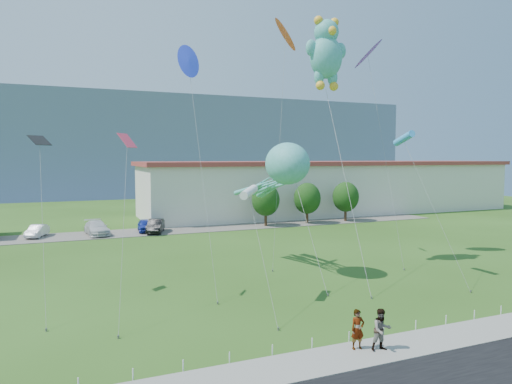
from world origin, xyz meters
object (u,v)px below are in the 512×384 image
(parked_car_white, at_px, (97,228))
(parked_car_blue, at_px, (146,225))
(parked_car_black, at_px, (156,226))
(octopus_kite, at_px, (280,173))
(warehouse, at_px, (332,187))
(pedestrian_left, at_px, (358,329))
(pedestrian_right, at_px, (382,330))
(parked_car_silver, at_px, (37,231))
(teddy_bear_kite, at_px, (326,52))

(parked_car_white, xyz_separation_m, parked_car_blue, (5.47, 0.18, -0.04))
(parked_car_black, height_order, octopus_kite, octopus_kite)
(warehouse, xyz_separation_m, parked_car_blue, (-30.96, -8.81, -3.33))
(pedestrian_left, distance_m, parked_car_white, 38.44)
(parked_car_white, bearing_deg, pedestrian_right, -82.31)
(pedestrian_right, height_order, parked_car_blue, pedestrian_right)
(pedestrian_right, bearing_deg, parked_car_black, 103.25)
(warehouse, distance_m, pedestrian_right, 53.83)
(parked_car_silver, distance_m, teddy_bear_kite, 36.28)
(pedestrian_left, xyz_separation_m, parked_car_blue, (-3.72, 37.50, -0.21))
(octopus_kite, bearing_deg, parked_car_blue, 104.98)
(octopus_kite, relative_size, teddy_bear_kite, 0.59)
(octopus_kite, bearing_deg, teddy_bear_kite, 14.37)
(parked_car_black, bearing_deg, warehouse, 35.49)
(parked_car_blue, distance_m, parked_car_black, 1.51)
(octopus_kite, bearing_deg, warehouse, 52.90)
(parked_car_black, relative_size, teddy_bear_kite, 0.24)
(warehouse, distance_m, parked_car_white, 37.66)
(pedestrian_left, height_order, parked_car_blue, pedestrian_left)
(pedestrian_left, relative_size, pedestrian_right, 0.96)
(pedestrian_left, relative_size, parked_car_black, 0.39)
(pedestrian_left, bearing_deg, parked_car_black, 98.87)
(parked_car_silver, height_order, octopus_kite, octopus_kite)
(parked_car_black, bearing_deg, octopus_kite, -59.48)
(parked_car_blue, height_order, octopus_kite, octopus_kite)
(warehouse, relative_size, teddy_bear_kite, 3.09)
(warehouse, relative_size, parked_car_white, 11.44)
(parked_car_white, xyz_separation_m, teddy_bear_kite, (16.31, -22.40, 16.23))
(parked_car_silver, height_order, parked_car_white, parked_car_white)
(warehouse, xyz_separation_m, pedestrian_right, (-26.33, -46.85, -3.08))
(parked_car_white, bearing_deg, pedestrian_left, -83.41)
(pedestrian_right, bearing_deg, octopus_kite, 90.71)
(parked_car_silver, bearing_deg, parked_car_black, 7.80)
(pedestrian_left, relative_size, parked_car_white, 0.34)
(teddy_bear_kite, bearing_deg, warehouse, 57.34)
(pedestrian_right, relative_size, octopus_kite, 0.16)
(pedestrian_left, height_order, parked_car_black, pedestrian_left)
(parked_car_silver, distance_m, parked_car_black, 12.74)
(parked_car_silver, relative_size, parked_car_black, 0.85)
(pedestrian_right, bearing_deg, warehouse, 68.24)
(parked_car_white, bearing_deg, warehouse, 6.61)
(pedestrian_left, bearing_deg, warehouse, 64.07)
(parked_car_silver, relative_size, octopus_kite, 0.34)
(parked_car_white, height_order, octopus_kite, octopus_kite)
(parked_car_blue, bearing_deg, octopus_kite, -70.44)
(pedestrian_right, xyz_separation_m, parked_car_silver, (-16.26, 38.79, -0.33))
(parked_car_blue, bearing_deg, parked_car_white, -173.56)
(pedestrian_left, xyz_separation_m, parked_car_silver, (-15.35, 38.25, -0.29))
(parked_car_white, bearing_deg, parked_car_blue, -5.38)
(warehouse, height_order, pedestrian_left, warehouse)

